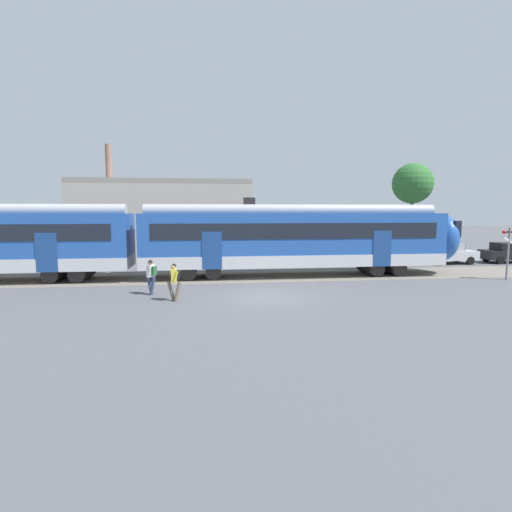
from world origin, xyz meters
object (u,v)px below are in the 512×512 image
at_px(pedestrian_white, 151,274).
at_px(commuter_train, 150,240).
at_px(parked_car_silver, 448,253).
at_px(parked_car_black, 508,253).
at_px(crossing_signal, 509,245).
at_px(pedestrian_yellow, 175,279).

bearing_deg(pedestrian_white, commuter_train, 98.20).
bearing_deg(commuter_train, parked_car_silver, 10.72).
distance_m(parked_car_black, crossing_signal, 9.19).
bearing_deg(parked_car_black, pedestrian_white, -161.20).
distance_m(commuter_train, pedestrian_yellow, 6.51).
bearing_deg(crossing_signal, commuter_train, 171.65).
bearing_deg(parked_car_silver, commuter_train, -169.28).
distance_m(pedestrian_white, pedestrian_yellow, 1.90).
xyz_separation_m(commuter_train, parked_car_silver, (21.21, 4.02, -1.47)).
distance_m(commuter_train, parked_car_silver, 21.63).
xyz_separation_m(parked_car_black, crossing_signal, (-5.80, -7.03, 1.23)).
height_order(pedestrian_white, parked_car_black, pedestrian_white).
relative_size(commuter_train, crossing_signal, 12.68).
height_order(pedestrian_white, pedestrian_yellow, same).
distance_m(commuter_train, parked_car_black, 26.49).
xyz_separation_m(commuter_train, pedestrian_white, (0.67, -4.63, -1.26)).
relative_size(parked_car_silver, parked_car_black, 1.01).
bearing_deg(commuter_train, pedestrian_yellow, -72.97).
bearing_deg(crossing_signal, parked_car_black, 50.49).
distance_m(parked_car_silver, crossing_signal, 7.16).
bearing_deg(parked_car_black, crossing_signal, -129.51).
relative_size(pedestrian_white, crossing_signal, 0.56).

